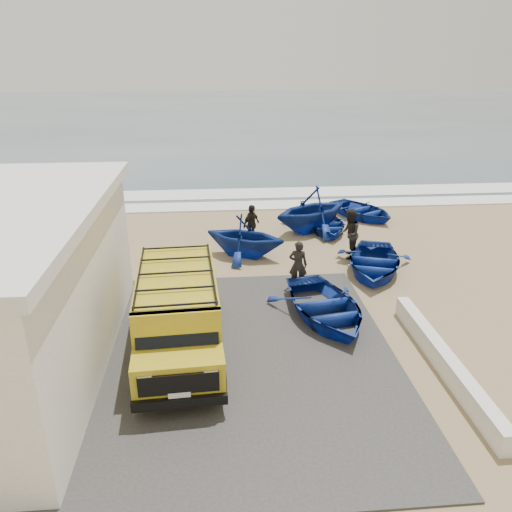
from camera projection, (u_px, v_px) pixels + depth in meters
name	position (u px, v px, depth m)	size (l,w,h in m)	color
ground	(239.00, 320.00, 15.03)	(160.00, 160.00, 0.00)	#988058
slab	(167.00, 360.00, 13.01)	(12.00, 10.00, 0.05)	#3E3C39
ocean	(217.00, 113.00, 66.70)	(180.00, 88.00, 0.01)	#385166
surf_line	(227.00, 206.00, 26.09)	(180.00, 1.60, 0.06)	white
surf_wash	(226.00, 194.00, 28.40)	(180.00, 2.20, 0.04)	white
parapet	(444.00, 361.00, 12.55)	(0.35, 6.00, 0.55)	silver
van	(178.00, 312.00, 12.98)	(2.37, 5.35, 2.25)	gold
boat_near_left	(325.00, 306.00, 14.94)	(2.87, 4.02, 0.83)	navy
boat_near_right	(373.00, 262.00, 18.14)	(2.81, 3.94, 0.82)	navy
boat_mid_left	(245.00, 236.00, 19.45)	(2.77, 3.21, 1.69)	navy
boat_mid_right	(327.00, 224.00, 22.33)	(2.33, 3.26, 0.67)	navy
boat_far_left	(312.00, 209.00, 22.19)	(3.33, 3.85, 2.03)	navy
boat_far_right	(362.00, 210.00, 24.22)	(2.59, 3.63, 0.75)	navy
fisherman_front	(298.00, 265.00, 16.76)	(0.62, 0.41, 1.71)	black
fisherman_middle	(349.00, 234.00, 19.26)	(0.95, 0.74, 1.95)	black
fisherman_back	(251.00, 225.00, 20.69)	(1.00, 0.42, 1.70)	black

